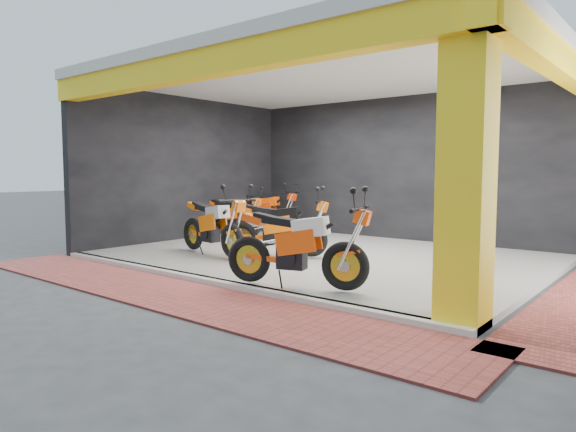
# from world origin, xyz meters

# --- Properties ---
(ground) EXTENTS (80.00, 80.00, 0.00)m
(ground) POSITION_xyz_m (0.00, 0.00, 0.00)
(ground) COLOR #2D2D30
(ground) RESTS_ON ground
(showroom_floor) EXTENTS (8.00, 6.00, 0.10)m
(showroom_floor) POSITION_xyz_m (0.00, 2.00, 0.05)
(showroom_floor) COLOR silver
(showroom_floor) RESTS_ON ground
(showroom_ceiling) EXTENTS (8.40, 6.40, 0.20)m
(showroom_ceiling) POSITION_xyz_m (0.00, 2.00, 3.60)
(showroom_ceiling) COLOR beige
(showroom_ceiling) RESTS_ON corner_column
(back_wall) EXTENTS (8.20, 0.20, 3.50)m
(back_wall) POSITION_xyz_m (0.00, 5.10, 1.75)
(back_wall) COLOR black
(back_wall) RESTS_ON ground
(left_wall) EXTENTS (0.20, 6.20, 3.50)m
(left_wall) POSITION_xyz_m (-4.10, 2.00, 1.75)
(left_wall) COLOR black
(left_wall) RESTS_ON ground
(corner_column) EXTENTS (0.50, 0.50, 3.50)m
(corner_column) POSITION_xyz_m (3.75, -0.75, 1.75)
(corner_column) COLOR yellow
(corner_column) RESTS_ON ground
(header_beam_front) EXTENTS (8.40, 0.30, 0.40)m
(header_beam_front) POSITION_xyz_m (0.00, -1.00, 3.30)
(header_beam_front) COLOR yellow
(header_beam_front) RESTS_ON corner_column
(header_beam_right) EXTENTS (0.30, 6.40, 0.40)m
(header_beam_right) POSITION_xyz_m (4.00, 2.00, 3.30)
(header_beam_right) COLOR yellow
(header_beam_right) RESTS_ON corner_column
(floor_kerb) EXTENTS (8.00, 0.20, 0.10)m
(floor_kerb) POSITION_xyz_m (0.00, -1.02, 0.05)
(floor_kerb) COLOR silver
(floor_kerb) RESTS_ON ground
(paver_front) EXTENTS (9.00, 1.40, 0.03)m
(paver_front) POSITION_xyz_m (0.00, -1.80, 0.01)
(paver_front) COLOR maroon
(paver_front) RESTS_ON ground
(moto_hero) EXTENTS (2.37, 1.42, 1.36)m
(moto_hero) POSITION_xyz_m (2.07, -0.50, 0.78)
(moto_hero) COLOR #FF4D0A
(moto_hero) RESTS_ON showroom_floor
(moto_row_a) EXTENTS (2.29, 1.20, 1.33)m
(moto_row_a) POSITION_xyz_m (-0.94, 0.37, 0.77)
(moto_row_a) COLOR orange
(moto_row_a) RESTS_ON showroom_floor
(moto_row_b) EXTENTS (2.24, 1.61, 1.29)m
(moto_row_b) POSITION_xyz_m (0.07, 1.44, 0.74)
(moto_row_b) COLOR orange
(moto_row_b) RESTS_ON showroom_floor
(moto_row_c) EXTENTS (2.17, 1.01, 1.28)m
(moto_row_c) POSITION_xyz_m (-2.80, 4.18, 0.74)
(moto_row_c) COLOR red
(moto_row_c) RESTS_ON showroom_floor
(moto_row_d) EXTENTS (2.03, 0.98, 1.19)m
(moto_row_d) POSITION_xyz_m (-2.80, 2.84, 0.70)
(moto_row_d) COLOR #E35109
(moto_row_d) RESTS_ON showroom_floor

